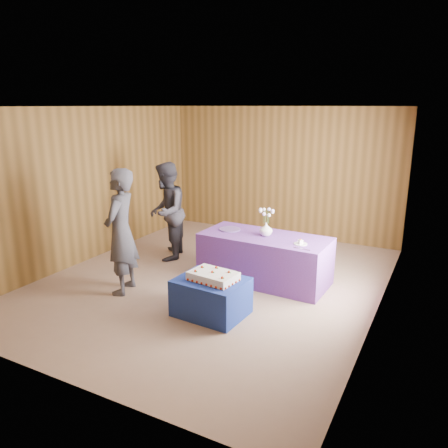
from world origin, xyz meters
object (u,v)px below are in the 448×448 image
Objects in this scene: cake_table at (211,297)px; guest_right at (167,211)px; vase at (266,229)px; serving_table at (264,258)px; sheet_cake at (213,276)px; guest_left at (121,232)px.

guest_right is (-1.80, 1.58, 0.63)m from cake_table.
guest_right is at bearing 175.27° from vase.
sheet_cake is (-0.14, -1.41, 0.18)m from serving_table.
serving_table is 2.25m from guest_left.
sheet_cake is 3.25× the size of vase.
cake_table is at bearing 177.73° from sheet_cake.
sheet_cake is (0.04, -0.01, 0.31)m from cake_table.
serving_table reaches higher than cake_table.
vase is 2.20m from guest_left.
guest_right is (-0.27, 1.54, -0.05)m from guest_left.
serving_table is at bearing -115.78° from vase.
cake_table is 1.42m from serving_table.
serving_table is 1.14× the size of guest_right.
cake_table is 1.55m from vase.
guest_right is at bearing 176.97° from serving_table.
guest_left is 1.06× the size of guest_right.
guest_left is (-1.72, -1.37, 0.08)m from vase.
serving_table is at bearing 86.43° from cake_table.
sheet_cake is 2.45m from guest_right.
sheet_cake is at bearing -96.00° from vase.
vase is at bearing 62.71° from guest_right.
serving_table reaches higher than sheet_cake.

